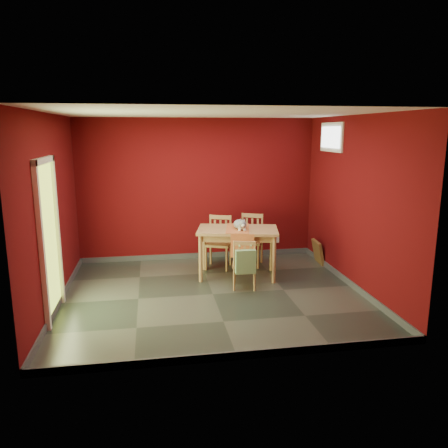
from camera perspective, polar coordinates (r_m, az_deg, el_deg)
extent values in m
plane|color=#2D342D|center=(6.79, -1.47, -9.15)|extent=(4.50, 4.50, 0.00)
plane|color=#50080A|center=(8.39, -3.45, 4.47)|extent=(4.50, 0.00, 4.50)
plane|color=#50080A|center=(4.50, 2.03, -2.18)|extent=(4.50, 0.00, 4.50)
plane|color=#50080A|center=(6.51, -21.55, 1.43)|extent=(0.00, 4.00, 4.00)
plane|color=#50080A|center=(7.09, 16.79, 2.58)|extent=(0.00, 4.00, 4.00)
plane|color=white|center=(6.34, -1.61, 14.26)|extent=(4.50, 4.50, 0.00)
cube|color=#3F4244|center=(8.65, -3.33, -4.12)|extent=(4.50, 0.02, 0.10)
cube|color=#3F4244|center=(4.99, 1.89, -16.77)|extent=(4.50, 0.02, 0.10)
cube|color=#3F4244|center=(6.85, -20.60, -9.31)|extent=(0.03, 4.00, 0.10)
cube|color=#3F4244|center=(7.40, 16.09, -7.40)|extent=(0.03, 4.00, 0.10)
cube|color=#B7D838|center=(6.19, -21.95, -2.19)|extent=(0.02, 0.85, 2.05)
cube|color=white|center=(5.74, -22.71, -2.93)|extent=(0.06, 0.08, 2.13)
cube|color=white|center=(6.62, -20.95, -0.88)|extent=(0.06, 0.08, 2.13)
cube|color=white|center=(6.03, -22.53, 7.67)|extent=(0.06, 1.01, 0.08)
cube|color=white|center=(7.91, 13.89, 10.95)|extent=(0.03, 0.90, 0.50)
cube|color=white|center=(7.90, 13.74, 10.96)|extent=(0.02, 0.76, 0.36)
cube|color=silver|center=(8.89, 6.96, -2.07)|extent=(0.08, 0.02, 0.12)
cube|color=#AA804F|center=(7.38, 1.79, -0.79)|extent=(1.47, 1.05, 0.04)
cube|color=#AA804F|center=(7.40, 1.79, -1.38)|extent=(1.32, 0.89, 0.11)
cylinder|color=#AA804F|center=(7.21, -3.08, -4.56)|extent=(0.06, 0.06, 0.79)
cylinder|color=#AA804F|center=(7.83, -2.61, -3.20)|extent=(0.06, 0.06, 0.79)
cylinder|color=#AA804F|center=(7.19, 6.56, -4.66)|extent=(0.06, 0.06, 0.79)
cylinder|color=#AA804F|center=(7.81, 6.24, -3.29)|extent=(0.06, 0.06, 0.79)
cube|color=#BA5E30|center=(7.38, 1.79, -0.58)|extent=(0.54, 0.85, 0.01)
cube|color=#BA5E30|center=(7.05, 2.41, -2.87)|extent=(0.37, 0.09, 0.39)
cube|color=#AA804F|center=(7.93, -0.73, -2.58)|extent=(0.57, 0.57, 0.04)
cylinder|color=#AA804F|center=(7.85, -2.37, -4.53)|extent=(0.04, 0.04, 0.43)
cylinder|color=#AA804F|center=(8.21, -1.75, -3.79)|extent=(0.04, 0.04, 0.43)
cylinder|color=#AA804F|center=(7.78, 0.35, -4.68)|extent=(0.04, 0.04, 0.43)
cylinder|color=#AA804F|center=(8.13, 0.86, -3.93)|extent=(0.04, 0.04, 0.43)
cylinder|color=#AA804F|center=(8.09, -1.77, -0.41)|extent=(0.04, 0.04, 0.47)
cylinder|color=#AA804F|center=(8.01, 0.87, -0.53)|extent=(0.04, 0.04, 0.47)
cube|color=#AA804F|center=(8.01, -0.46, 0.89)|extent=(0.39, 0.18, 0.07)
cube|color=#AA804F|center=(8.08, -1.19, -0.73)|extent=(0.04, 0.03, 0.37)
cube|color=#AA804F|center=(8.05, -0.46, -0.76)|extent=(0.04, 0.03, 0.37)
cube|color=#AA804F|center=(8.03, 0.28, -0.79)|extent=(0.04, 0.03, 0.37)
cube|color=#AA804F|center=(8.11, 3.44, -2.27)|extent=(0.58, 0.58, 0.04)
cylinder|color=#AA804F|center=(8.04, 1.83, -4.14)|extent=(0.04, 0.04, 0.43)
cylinder|color=#AA804F|center=(8.39, 2.40, -3.44)|extent=(0.04, 0.04, 0.43)
cylinder|color=#AA804F|center=(7.96, 4.49, -4.32)|extent=(0.04, 0.04, 0.43)
cylinder|color=#AA804F|center=(8.32, 4.95, -3.61)|extent=(0.04, 0.04, 0.43)
cylinder|color=#AA804F|center=(8.27, 2.43, -0.15)|extent=(0.04, 0.04, 0.47)
cylinder|color=#AA804F|center=(8.20, 5.01, -0.29)|extent=(0.04, 0.04, 0.47)
cube|color=#AA804F|center=(8.20, 3.73, 1.10)|extent=(0.38, 0.20, 0.07)
cube|color=#AA804F|center=(8.26, 3.00, -0.47)|extent=(0.04, 0.03, 0.37)
cube|color=#AA804F|center=(8.24, 3.71, -0.51)|extent=(0.04, 0.03, 0.37)
cube|color=#AA804F|center=(8.23, 4.43, -0.55)|extent=(0.04, 0.03, 0.37)
cube|color=#AA804F|center=(6.96, 2.70, -5.27)|extent=(0.45, 0.45, 0.04)
cylinder|color=#AA804F|center=(7.18, 3.98, -6.43)|extent=(0.03, 0.03, 0.37)
cylinder|color=#AA804F|center=(6.88, 4.02, -7.28)|extent=(0.03, 0.03, 0.37)
cylinder|color=#AA804F|center=(7.18, 1.40, -6.40)|extent=(0.03, 0.03, 0.37)
cylinder|color=#AA804F|center=(6.88, 1.32, -7.24)|extent=(0.03, 0.03, 0.37)
cylinder|color=#AA804F|center=(6.75, 4.07, -3.91)|extent=(0.03, 0.03, 0.40)
cylinder|color=#AA804F|center=(6.75, 1.34, -3.88)|extent=(0.03, 0.03, 0.40)
cube|color=#AA804F|center=(6.70, 2.72, -2.54)|extent=(0.34, 0.10, 0.06)
cube|color=#AA804F|center=(6.76, 3.46, -4.20)|extent=(0.03, 0.02, 0.31)
cube|color=#AA804F|center=(6.76, 2.70, -4.19)|extent=(0.03, 0.02, 0.31)
cube|color=#AA804F|center=(6.76, 1.94, -4.18)|extent=(0.03, 0.02, 0.31)
cube|color=#6E9964|center=(6.70, 2.84, -4.95)|extent=(0.31, 0.10, 0.37)
cylinder|color=#6E9964|center=(6.67, 2.01, -2.82)|extent=(0.02, 0.16, 0.02)
cylinder|color=#6E9964|center=(6.71, 3.48, -2.75)|extent=(0.02, 0.16, 0.02)
cube|color=brown|center=(8.45, 12.17, -3.59)|extent=(0.16, 0.44, 0.44)
cube|color=black|center=(8.44, 12.14, -3.59)|extent=(0.11, 0.31, 0.30)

